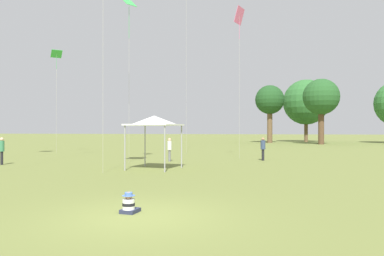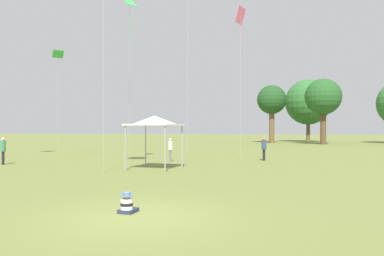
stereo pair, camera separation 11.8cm
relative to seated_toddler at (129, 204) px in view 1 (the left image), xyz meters
The scene contains 12 objects.
ground_plane 0.59m from the seated_toddler, 42.35° to the right, with size 300.00×300.00×0.00m, color olive.
seated_toddler is the anchor object (origin of this frame).
person_standing_0 17.55m from the seated_toddler, 78.32° to the left, with size 0.47×0.47×1.61m.
person_standing_1 15.56m from the seated_toddler, 99.96° to the left, with size 0.40×0.40×1.58m.
person_standing_3 16.56m from the seated_toddler, 137.75° to the left, with size 0.34×0.34×1.68m.
canopy_tent 10.94m from the seated_toddler, 102.68° to the left, with size 2.96×2.96×2.93m.
kite_0 20.80m from the seated_toddler, 84.13° to the left, with size 0.74×1.24×11.07m.
kite_3 27.74m from the seated_toddler, 124.25° to the left, with size 1.20×1.18×9.33m.
kite_4 17.58m from the seated_toddler, 110.00° to the left, with size 1.00×1.05×10.70m.
distant_tree_0 51.89m from the seated_toddler, 84.63° to the left, with size 4.59×4.59×9.16m.
distant_tree_2 48.42m from the seated_toddler, 75.65° to the left, with size 5.14×5.14×9.38m.
distant_tree_3 57.85m from the seated_toddler, 79.00° to the left, with size 7.64×7.64×10.59m.
Camera 1 is at (2.99, -8.95, 2.20)m, focal length 35.00 mm.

